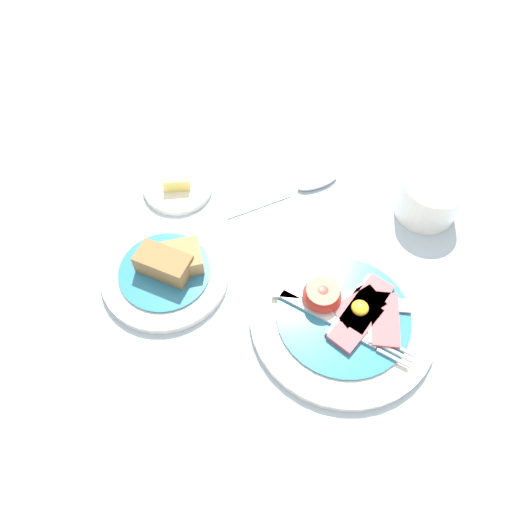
% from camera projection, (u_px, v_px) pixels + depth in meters
% --- Properties ---
extents(ground_plane, '(3.00, 3.00, 0.00)m').
position_uv_depth(ground_plane, '(303.00, 331.00, 0.66)').
color(ground_plane, '#A3BCD1').
extents(breakfast_plate, '(0.25, 0.25, 0.04)m').
position_uv_depth(breakfast_plate, '(344.00, 315.00, 0.66)').
color(breakfast_plate, silver).
rests_on(breakfast_plate, ground_plane).
extents(bread_plate, '(0.18, 0.18, 0.05)m').
position_uv_depth(bread_plate, '(167.00, 270.00, 0.70)').
color(bread_plate, silver).
rests_on(bread_plate, ground_plane).
extents(sugar_cup, '(0.09, 0.09, 0.06)m').
position_uv_depth(sugar_cup, '(430.00, 197.00, 0.74)').
color(sugar_cup, white).
rests_on(sugar_cup, ground_plane).
extents(butter_dish, '(0.11, 0.11, 0.03)m').
position_uv_depth(butter_dish, '(178.00, 185.00, 0.79)').
color(butter_dish, silver).
rests_on(butter_dish, ground_plane).
extents(teaspoon_by_saucer, '(0.18, 0.12, 0.01)m').
position_uv_depth(teaspoon_by_saucer, '(302.00, 187.00, 0.79)').
color(teaspoon_by_saucer, silver).
rests_on(teaspoon_by_saucer, ground_plane).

